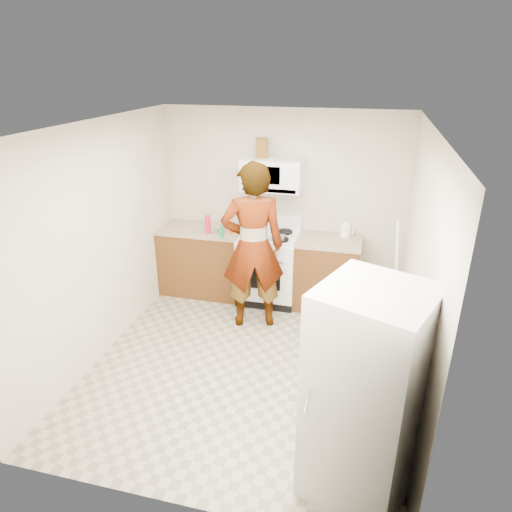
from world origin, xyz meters
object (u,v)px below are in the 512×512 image
(saucepan, at_px, (256,225))
(fridge, at_px, (366,398))
(microwave, at_px, (272,174))
(gas_range, at_px, (269,266))
(person, at_px, (253,247))
(kettle, at_px, (345,230))

(saucepan, bearing_deg, fridge, -62.28)
(microwave, xyz_separation_m, fridge, (1.32, -2.92, -0.85))
(gas_range, xyz_separation_m, microwave, (0.00, 0.13, 1.21))
(saucepan, bearing_deg, microwave, 0.73)
(microwave, xyz_separation_m, person, (-0.05, -0.79, -0.68))
(person, bearing_deg, microwave, -111.64)
(microwave, height_order, fridge, microwave)
(person, height_order, saucepan, person)
(gas_range, relative_size, saucepan, 5.78)
(fridge, relative_size, kettle, 10.30)
(person, relative_size, kettle, 12.30)
(person, bearing_deg, saucepan, -96.35)
(gas_range, distance_m, person, 0.85)
(microwave, height_order, saucepan, microwave)
(gas_range, bearing_deg, person, -94.06)
(kettle, bearing_deg, saucepan, -154.13)
(microwave, distance_m, saucepan, 0.72)
(microwave, relative_size, saucepan, 3.89)
(microwave, distance_m, person, 1.05)
(person, height_order, kettle, person)
(person, xyz_separation_m, saucepan, (-0.17, 0.79, -0.01))
(fridge, xyz_separation_m, kettle, (-0.36, 2.99, 0.17))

